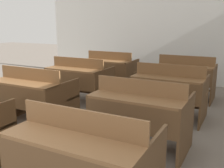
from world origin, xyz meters
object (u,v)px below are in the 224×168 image
object	(u,v)px
bench_back_right	(186,76)
bench_third_left	(79,80)
bench_third_right	(169,90)
bench_back_left	(110,70)
bench_front_right	(84,158)
bench_second_left	(33,95)
bench_second_right	(141,113)

from	to	relation	value
bench_back_right	bench_third_left	bearing A→B (deg)	-144.02
bench_third_right	bench_back_left	world-z (taller)	same
bench_front_right	bench_back_left	world-z (taller)	same
bench_second_left	bench_back_left	distance (m)	2.50
bench_third_left	bench_back_right	xyz separation A→B (m)	(1.75, 1.27, 0.00)
bench_second_right	bench_back_left	bearing A→B (deg)	124.70
bench_second_right	bench_third_left	xyz separation A→B (m)	(-1.76, 1.27, 0.00)
bench_front_right	bench_second_left	bearing A→B (deg)	144.60
bench_third_right	bench_back_left	bearing A→B (deg)	144.59
bench_third_left	bench_back_left	xyz separation A→B (m)	(0.02, 1.25, 0.00)
bench_second_right	bench_back_right	xyz separation A→B (m)	(-0.00, 2.54, 0.00)
bench_front_right	bench_back_right	bearing A→B (deg)	89.82
bench_third_left	bench_back_right	bearing A→B (deg)	35.98
bench_front_right	bench_second_left	size ratio (longest dim) A/B	1.00
bench_second_right	bench_back_right	world-z (taller)	same
bench_second_left	bench_front_right	bearing A→B (deg)	-35.40
bench_third_left	bench_front_right	bearing A→B (deg)	-54.97
bench_back_left	bench_back_right	size ratio (longest dim) A/B	1.00
bench_third_left	bench_back_right	size ratio (longest dim) A/B	1.00
bench_third_right	bench_back_right	xyz separation A→B (m)	(-0.01, 1.27, 0.00)
bench_second_right	bench_second_left	bearing A→B (deg)	179.75
bench_second_left	bench_second_right	xyz separation A→B (m)	(1.74, -0.01, 0.00)
bench_third_right	bench_back_left	xyz separation A→B (m)	(-1.75, 1.24, 0.00)
bench_third_left	bench_back_right	world-z (taller)	same
bench_third_right	bench_back_right	size ratio (longest dim) A/B	1.00
bench_back_right	bench_front_right	bearing A→B (deg)	-90.18
bench_back_right	bench_back_left	bearing A→B (deg)	-179.10
bench_front_right	bench_back_right	xyz separation A→B (m)	(0.01, 3.76, 0.00)
bench_front_right	bench_third_right	world-z (taller)	same
bench_front_right	bench_third_right	xyz separation A→B (m)	(0.02, 2.49, 0.00)
bench_second_right	bench_back_right	size ratio (longest dim) A/B	1.00
bench_back_left	bench_back_right	bearing A→B (deg)	0.90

